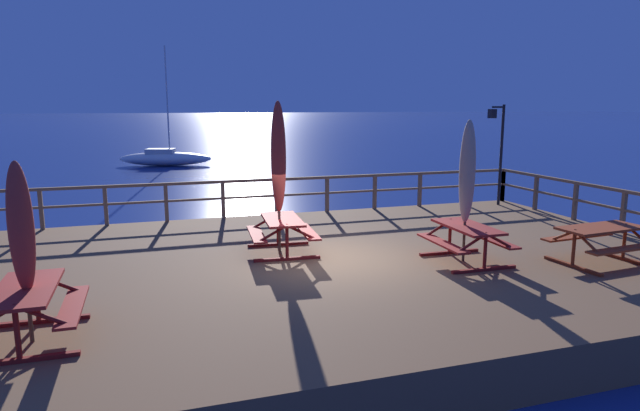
% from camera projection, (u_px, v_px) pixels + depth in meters
% --- Properties ---
extents(ground_plane, '(600.00, 600.00, 0.00)m').
position_uv_depth(ground_plane, '(331.00, 293.00, 11.64)').
color(ground_plane, navy).
extents(wooden_deck, '(15.87, 10.07, 0.76)m').
position_uv_depth(wooden_deck, '(331.00, 276.00, 11.57)').
color(wooden_deck, brown).
rests_on(wooden_deck, ground).
extents(railing_waterside_far, '(15.67, 0.10, 1.09)m').
position_uv_depth(railing_waterside_far, '(277.00, 190.00, 15.94)').
color(railing_waterside_far, brown).
rests_on(railing_waterside_far, wooden_deck).
extents(railing_side_right, '(0.10, 9.87, 1.09)m').
position_uv_depth(railing_side_right, '(624.00, 204.00, 13.72)').
color(railing_side_right, brown).
rests_on(railing_side_right, wooden_deck).
extents(picnic_table_back_right, '(1.43, 1.70, 0.78)m').
position_uv_depth(picnic_table_back_right, '(467.00, 236.00, 11.15)').
color(picnic_table_back_right, maroon).
rests_on(picnic_table_back_right, wooden_deck).
extents(picnic_table_front_left, '(1.54, 1.73, 0.78)m').
position_uv_depth(picnic_table_front_left, '(282.00, 228.00, 11.87)').
color(picnic_table_front_left, maroon).
rests_on(picnic_table_front_left, wooden_deck).
extents(picnic_table_mid_left, '(1.41, 1.69, 0.78)m').
position_uv_depth(picnic_table_mid_left, '(27.00, 303.00, 7.36)').
color(picnic_table_mid_left, maroon).
rests_on(picnic_table_mid_left, wooden_deck).
extents(picnic_table_mid_right, '(1.88, 1.54, 0.78)m').
position_uv_depth(picnic_table_mid_right, '(600.00, 237.00, 11.03)').
color(picnic_table_mid_right, '#993819').
rests_on(picnic_table_mid_right, wooden_deck).
extents(patio_umbrella_tall_front, '(0.32, 0.32, 2.90)m').
position_uv_depth(patio_umbrella_tall_front, '(467.00, 172.00, 10.98)').
color(patio_umbrella_tall_front, '#4C3828').
rests_on(patio_umbrella_tall_front, wooden_deck).
extents(patio_umbrella_tall_back_right, '(0.32, 0.32, 3.27)m').
position_uv_depth(patio_umbrella_tall_back_right, '(278.00, 158.00, 11.52)').
color(patio_umbrella_tall_back_right, '#4C3828').
rests_on(patio_umbrella_tall_back_right, wooden_deck).
extents(patio_umbrella_short_front, '(0.32, 0.32, 2.48)m').
position_uv_depth(patio_umbrella_short_front, '(21.00, 229.00, 7.16)').
color(patio_umbrella_short_front, '#4C3828').
rests_on(patio_umbrella_short_front, wooden_deck).
extents(lamp_post_hooked, '(0.67, 0.30, 3.20)m').
position_uv_depth(lamp_post_hooked, '(498.00, 139.00, 17.26)').
color(lamp_post_hooked, black).
rests_on(lamp_post_hooked, wooden_deck).
extents(sailboat_distant, '(6.23, 3.23, 7.72)m').
position_uv_depth(sailboat_distant, '(165.00, 158.00, 36.23)').
color(sailboat_distant, white).
rests_on(sailboat_distant, ground).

